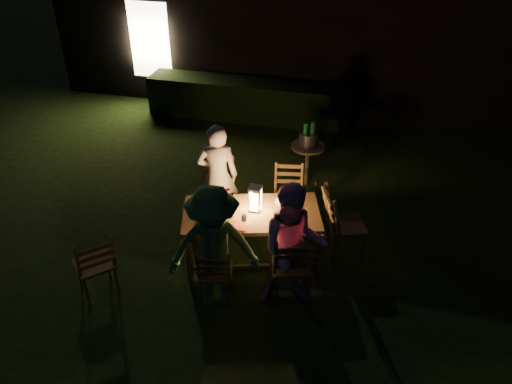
% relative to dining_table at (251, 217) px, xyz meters
% --- Properties ---
extents(garden_envelope, '(40.00, 40.00, 3.20)m').
position_rel_dining_table_xyz_m(garden_envelope, '(-0.73, 6.76, 0.92)').
color(garden_envelope, black).
rests_on(garden_envelope, ground).
extents(dining_table, '(1.92, 1.33, 0.73)m').
position_rel_dining_table_xyz_m(dining_table, '(0.00, 0.00, 0.00)').
color(dining_table, '#463117').
rests_on(dining_table, ground).
extents(chair_near_left, '(0.48, 0.51, 0.89)m').
position_rel_dining_table_xyz_m(chair_near_left, '(-0.21, -0.87, -0.39)').
color(chair_near_left, '#463117').
rests_on(chair_near_left, ground).
extents(chair_near_right, '(0.61, 0.63, 1.07)m').
position_rel_dining_table_xyz_m(chair_near_right, '(0.65, -0.61, -0.33)').
color(chair_near_right, '#463117').
rests_on(chair_near_right, ground).
extents(chair_far_left, '(0.59, 0.61, 1.05)m').
position_rel_dining_table_xyz_m(chair_far_left, '(-0.65, 0.61, -0.34)').
color(chair_far_left, '#463117').
rests_on(chair_far_left, ground).
extents(chair_far_right, '(0.48, 0.51, 0.93)m').
position_rel_dining_table_xyz_m(chair_far_right, '(0.31, 0.90, -0.38)').
color(chair_far_right, '#463117').
rests_on(chair_far_right, ground).
extents(chair_end, '(0.65, 0.63, 1.07)m').
position_rel_dining_table_xyz_m(chair_end, '(1.18, 0.35, -0.33)').
color(chair_end, '#463117').
rests_on(chair_end, ground).
extents(chair_spare, '(0.65, 0.65, 0.99)m').
position_rel_dining_table_xyz_m(chair_spare, '(-1.63, -1.13, -0.36)').
color(chair_spare, '#463117').
rests_on(chair_spare, ground).
extents(person_house_side, '(0.66, 0.53, 1.58)m').
position_rel_dining_table_xyz_m(person_house_side, '(-0.67, 0.66, 0.13)').
color(person_house_side, beige).
rests_on(person_house_side, ground).
extents(person_opp_right, '(0.93, 0.81, 1.62)m').
position_rel_dining_table_xyz_m(person_opp_right, '(0.67, -0.66, 0.15)').
color(person_opp_right, '#E19AC5').
rests_on(person_opp_right, ground).
extents(person_opp_left, '(1.17, 0.87, 1.61)m').
position_rel_dining_table_xyz_m(person_opp_left, '(-0.20, -0.91, 0.15)').
color(person_opp_left, '#386B35').
rests_on(person_opp_left, ground).
extents(lantern, '(0.16, 0.16, 0.35)m').
position_rel_dining_table_xyz_m(lantern, '(0.03, 0.06, 0.23)').
color(lantern, white).
rests_on(lantern, dining_table).
extents(plate_far_left, '(0.25, 0.25, 0.01)m').
position_rel_dining_table_xyz_m(plate_far_left, '(-0.59, 0.05, 0.08)').
color(plate_far_left, white).
rests_on(plate_far_left, dining_table).
extents(plate_near_left, '(0.25, 0.25, 0.01)m').
position_rel_dining_table_xyz_m(plate_near_left, '(-0.46, -0.37, 0.08)').
color(plate_near_left, white).
rests_on(plate_near_left, dining_table).
extents(plate_far_right, '(0.25, 0.25, 0.01)m').
position_rel_dining_table_xyz_m(plate_far_right, '(0.37, 0.34, 0.08)').
color(plate_far_right, white).
rests_on(plate_far_right, dining_table).
extents(plate_near_right, '(0.25, 0.25, 0.01)m').
position_rel_dining_table_xyz_m(plate_near_right, '(0.49, -0.08, 0.08)').
color(plate_near_right, white).
rests_on(plate_near_right, dining_table).
extents(wineglass_a, '(0.06, 0.06, 0.18)m').
position_rel_dining_table_xyz_m(wineglass_a, '(-0.37, 0.18, 0.16)').
color(wineglass_a, '#59070F').
rests_on(wineglass_a, dining_table).
extents(wineglass_b, '(0.06, 0.06, 0.18)m').
position_rel_dining_table_xyz_m(wineglass_b, '(-0.66, -0.32, 0.16)').
color(wineglass_b, '#59070F').
rests_on(wineglass_b, dining_table).
extents(wineglass_c, '(0.06, 0.06, 0.18)m').
position_rel_dining_table_xyz_m(wineglass_c, '(0.37, -0.18, 0.16)').
color(wineglass_c, '#59070F').
rests_on(wineglass_c, dining_table).
extents(wineglass_d, '(0.06, 0.06, 0.18)m').
position_rel_dining_table_xyz_m(wineglass_d, '(0.54, 0.35, 0.16)').
color(wineglass_d, '#59070F').
rests_on(wineglass_d, dining_table).
extents(wineglass_e, '(0.06, 0.06, 0.18)m').
position_rel_dining_table_xyz_m(wineglass_e, '(-0.01, -0.32, 0.16)').
color(wineglass_e, silver).
rests_on(wineglass_e, dining_table).
extents(bottle_table, '(0.07, 0.07, 0.28)m').
position_rel_dining_table_xyz_m(bottle_table, '(-0.24, -0.07, 0.21)').
color(bottle_table, '#0F471E').
rests_on(bottle_table, dining_table).
extents(napkin_left, '(0.18, 0.14, 0.01)m').
position_rel_dining_table_xyz_m(napkin_left, '(-0.05, -0.35, 0.08)').
color(napkin_left, red).
rests_on(napkin_left, dining_table).
extents(napkin_right, '(0.18, 0.14, 0.01)m').
position_rel_dining_table_xyz_m(napkin_right, '(0.61, -0.13, 0.08)').
color(napkin_right, red).
rests_on(napkin_right, dining_table).
extents(phone, '(0.14, 0.07, 0.01)m').
position_rel_dining_table_xyz_m(phone, '(-0.51, -0.47, 0.08)').
color(phone, black).
rests_on(phone, dining_table).
extents(side_table, '(0.54, 0.54, 0.73)m').
position_rel_dining_table_xyz_m(side_table, '(0.40, 2.02, -0.01)').
color(side_table, olive).
rests_on(side_table, ground).
extents(ice_bucket, '(0.30, 0.30, 0.22)m').
position_rel_dining_table_xyz_m(ice_bucket, '(0.40, 2.02, 0.18)').
color(ice_bucket, '#A5A8AD').
rests_on(ice_bucket, side_table).
extents(bottle_bucket_a, '(0.07, 0.07, 0.32)m').
position_rel_dining_table_xyz_m(bottle_bucket_a, '(0.35, 1.98, 0.23)').
color(bottle_bucket_a, '#0F471E').
rests_on(bottle_bucket_a, side_table).
extents(bottle_bucket_b, '(0.07, 0.07, 0.32)m').
position_rel_dining_table_xyz_m(bottle_bucket_b, '(0.45, 2.06, 0.23)').
color(bottle_bucket_b, '#0F471E').
rests_on(bottle_bucket_b, side_table).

